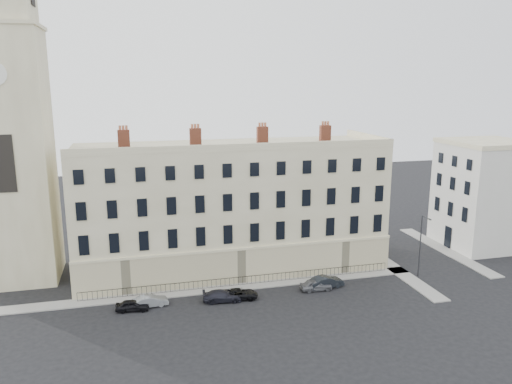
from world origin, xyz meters
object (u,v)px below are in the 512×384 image
Objects in this scene: car_b at (150,301)px; car_f at (326,282)px; car_a at (132,305)px; car_e at (316,285)px; car_c at (222,296)px; car_d at (239,294)px; streetlamp at (421,243)px.

car_f reaches higher than car_b.
car_e is (19.45, 0.14, 0.04)m from car_a.
car_c reaches higher than car_d.
car_d is 0.53× the size of streetlamp.
car_c is (7.29, -0.62, 0.00)m from car_b.
car_f reaches higher than car_e.
car_c is at bearing 102.87° from car_d.
car_d is at bearing -83.61° from car_a.
car_b is 0.87× the size of car_c.
car_a is at bearing 100.85° from car_b.
car_d is 1.12× the size of car_e.
car_f is at bearing -80.67° from car_c.
car_a is 1.83m from car_b.
car_e is (10.40, 0.23, 0.00)m from car_c.
car_a is 0.91× the size of car_b.
car_b is at bearing 95.10° from car_d.
car_d is at bearing 93.24° from car_e.
car_f is at bearing -95.86° from car_b.
streetlamp reaches higher than car_e.
car_f is (9.84, 0.44, 0.13)m from car_d.
car_c is 1.84m from car_d.
car_f is (11.67, 0.60, 0.08)m from car_c.
car_b is 0.88× the size of car_f.
streetlamp is (30.70, 0.29, 3.51)m from car_b.
car_f is (20.72, 0.51, 0.11)m from car_a.
car_d is 21.88m from streetlamp.
streetlamp reaches higher than car_f.
car_f reaches higher than car_c.
car_c is 11.69m from car_f.
car_e is 0.86× the size of car_f.
car_f is at bearing -79.44° from car_d.
streetlamp reaches higher than car_a.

